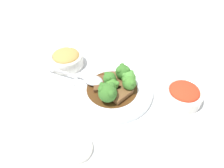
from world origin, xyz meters
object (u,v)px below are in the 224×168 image
at_px(broccoli_floret_1, 113,85).
at_px(sauce_dish, 76,148).
at_px(beef_strip_1, 121,94).
at_px(broccoli_floret_6, 108,93).
at_px(beef_strip_0, 118,84).
at_px(broccoli_floret_4, 123,72).
at_px(broccoli_floret_5, 110,78).
at_px(broccoli_floret_2, 104,88).
at_px(broccoli_floret_0, 129,78).
at_px(main_plate, 112,89).
at_px(beef_strip_2, 112,77).
at_px(side_bowl_appetizer, 66,59).
at_px(serving_spoon, 89,79).
at_px(broccoli_floret_3, 129,83).
at_px(side_bowl_kimchi, 183,94).
at_px(beef_strip_3, 99,83).

xyz_separation_m(broccoli_floret_1, sauce_dish, (0.08, 0.19, -0.04)).
distance_m(beef_strip_1, broccoli_floret_6, 0.05).
xyz_separation_m(beef_strip_0, broccoli_floret_4, (-0.01, -0.03, 0.03)).
xyz_separation_m(beef_strip_1, broccoli_floret_5, (0.04, -0.04, 0.02)).
relative_size(broccoli_floret_2, broccoli_floret_5, 0.81).
bearing_deg(broccoli_floret_0, main_plate, 18.55).
xyz_separation_m(beef_strip_2, side_bowl_appetizer, (0.16, -0.08, 0.00)).
height_order(broccoli_floret_6, serving_spoon, broccoli_floret_6).
bearing_deg(broccoli_floret_6, side_bowl_appetizer, -48.67).
relative_size(main_plate, broccoli_floret_3, 5.09).
bearing_deg(side_bowl_kimchi, beef_strip_2, -17.28).
bearing_deg(broccoli_floret_6, main_plate, -101.26).
distance_m(broccoli_floret_3, side_bowl_appetizer, 0.25).
relative_size(broccoli_floret_4, sauce_dish, 0.69).
bearing_deg(broccoli_floret_5, beef_strip_1, 132.20).
relative_size(broccoli_floret_4, broccoli_floret_6, 1.00).
distance_m(beef_strip_2, broccoli_floret_3, 0.08).
bearing_deg(broccoli_floret_6, serving_spoon, -50.48).
height_order(main_plate, broccoli_floret_3, broccoli_floret_3).
height_order(main_plate, beef_strip_1, beef_strip_1).
relative_size(beef_strip_3, broccoli_floret_3, 1.32).
xyz_separation_m(beef_strip_0, side_bowl_kimchi, (-0.19, 0.03, -0.00)).
xyz_separation_m(serving_spoon, sauce_dish, (0.01, 0.23, -0.02)).
height_order(beef_strip_0, broccoli_floret_4, broccoli_floret_4).
bearing_deg(broccoli_floret_5, side_bowl_appetizer, -36.79).
bearing_deg(broccoli_floret_2, side_bowl_kimchi, -179.28).
xyz_separation_m(beef_strip_3, broccoli_floret_0, (-0.09, -0.00, 0.02)).
bearing_deg(beef_strip_1, main_plate, -48.75).
height_order(main_plate, beef_strip_2, beef_strip_2).
distance_m(broccoli_floret_1, side_bowl_appetizer, 0.22).
height_order(beef_strip_0, side_bowl_kimchi, side_bowl_kimchi).
height_order(beef_strip_2, sauce_dish, beef_strip_2).
bearing_deg(beef_strip_2, sauce_dish, 72.05).
height_order(broccoli_floret_0, side_bowl_appetizer, broccoli_floret_0).
relative_size(broccoli_floret_1, broccoli_floret_3, 0.85).
distance_m(beef_strip_3, broccoli_floret_4, 0.08).
bearing_deg(broccoli_floret_1, sauce_dish, 66.27).
relative_size(broccoli_floret_6, side_bowl_kimchi, 0.50).
height_order(broccoli_floret_3, broccoli_floret_5, broccoli_floret_5).
xyz_separation_m(main_plate, broccoli_floret_6, (0.01, 0.05, 0.04)).
bearing_deg(broccoli_floret_6, broccoli_floret_2, -65.00).
distance_m(broccoli_floret_2, sauce_dish, 0.19).
xyz_separation_m(beef_strip_2, broccoli_floret_2, (0.02, 0.07, 0.02)).
relative_size(beef_strip_1, broccoli_floret_1, 1.73).
distance_m(beef_strip_2, sauce_dish, 0.26).
distance_m(broccoli_floret_1, broccoli_floret_2, 0.03).
height_order(beef_strip_1, serving_spoon, same).
bearing_deg(sauce_dish, broccoli_floret_2, -108.78).
bearing_deg(side_bowl_appetizer, beef_strip_1, 140.82).
distance_m(beef_strip_3, side_bowl_appetizer, 0.17).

